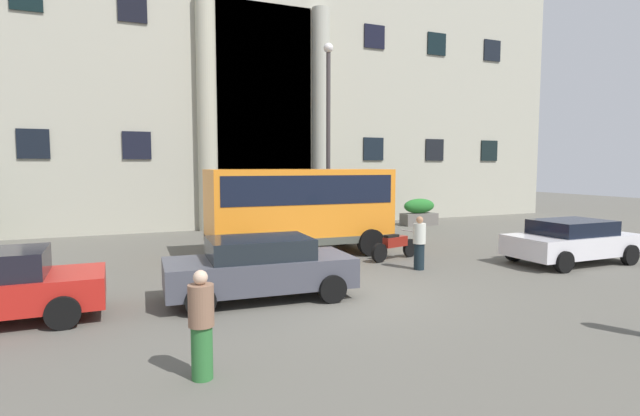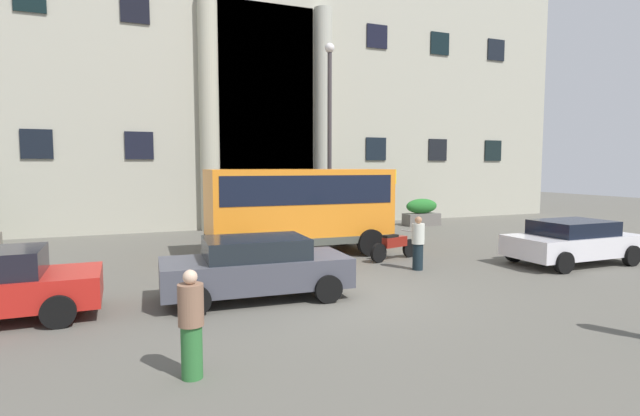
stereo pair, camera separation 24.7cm
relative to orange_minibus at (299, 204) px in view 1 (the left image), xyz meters
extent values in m
cube|color=#5A574F|center=(-0.81, -5.50, -1.77)|extent=(80.00, 64.00, 0.12)
cube|color=#ADAB99|center=(-0.81, 12.00, 7.12)|extent=(39.34, 9.00, 17.65)
cube|color=black|center=(1.10, 7.56, 3.64)|extent=(4.75, 0.12, 10.70)
cylinder|color=#B2AF98|center=(-1.72, 7.25, 3.64)|extent=(0.89, 0.89, 10.70)
cylinder|color=#ACAC9D|center=(3.92, 7.25, 3.64)|extent=(0.89, 0.89, 10.70)
cube|color=black|center=(-8.68, 7.46, 2.17)|extent=(1.19, 0.08, 1.20)
cube|color=black|center=(-4.74, 7.46, 2.17)|extent=(1.19, 0.08, 1.20)
cube|color=black|center=(7.06, 7.46, 2.17)|extent=(1.19, 0.08, 1.20)
cube|color=black|center=(10.99, 7.46, 2.17)|extent=(1.19, 0.08, 1.20)
cube|color=black|center=(14.92, 7.46, 2.17)|extent=(1.19, 0.08, 1.20)
cube|color=black|center=(-4.74, 7.46, 8.00)|extent=(1.19, 0.08, 1.20)
cube|color=black|center=(7.06, 7.46, 8.00)|extent=(1.19, 0.08, 1.20)
cube|color=black|center=(10.99, 7.46, 8.00)|extent=(1.19, 0.08, 1.20)
cube|color=black|center=(14.92, 7.46, 8.00)|extent=(1.19, 0.08, 1.20)
cube|color=orange|center=(-0.01, 0.00, -0.04)|extent=(6.14, 2.65, 2.43)
cube|color=black|center=(-0.01, 0.00, 0.53)|extent=(5.77, 2.67, 0.92)
cube|color=black|center=(2.95, -0.11, 0.32)|extent=(0.14, 2.03, 1.15)
cube|color=#484C43|center=(-0.01, 0.00, -1.14)|extent=(6.14, 2.69, 0.24)
cylinder|color=black|center=(2.15, 1.13, -1.26)|extent=(0.91, 0.31, 0.90)
cylinder|color=black|center=(2.06, -1.29, -1.26)|extent=(0.91, 0.31, 0.90)
cylinder|color=black|center=(-2.08, 1.29, -1.26)|extent=(0.91, 0.31, 0.90)
cylinder|color=black|center=(-2.17, -1.13, -1.26)|extent=(0.91, 0.31, 0.90)
cylinder|color=olive|center=(4.84, 2.11, -0.31)|extent=(0.08, 0.08, 2.79)
cube|color=yellow|center=(4.84, 2.08, 0.83)|extent=(0.44, 0.03, 0.60)
cube|color=gray|center=(5.33, 5.00, -1.47)|extent=(1.98, 0.94, 0.48)
ellipsoid|color=#326E34|center=(5.33, 5.00, -0.69)|extent=(1.90, 0.84, 1.08)
cube|color=#66615C|center=(8.43, 5.17, -1.41)|extent=(1.82, 0.78, 0.60)
ellipsoid|color=#256E29|center=(8.43, 5.17, -0.74)|extent=(1.75, 0.70, 0.74)
cylinder|color=black|center=(-6.71, -3.76, -1.40)|extent=(0.62, 0.20, 0.62)
cylinder|color=black|center=(-6.72, -5.49, -1.40)|extent=(0.62, 0.20, 0.62)
cube|color=silver|center=(7.16, -4.77, -1.13)|extent=(4.06, 1.85, 0.63)
cube|color=black|center=(7.16, -4.77, -0.59)|extent=(2.20, 1.63, 0.44)
cylinder|color=black|center=(8.54, -3.85, -1.40)|extent=(0.62, 0.20, 0.62)
cylinder|color=black|center=(8.54, -5.70, -1.40)|extent=(0.62, 0.20, 0.62)
cylinder|color=black|center=(5.78, -3.85, -1.40)|extent=(0.62, 0.20, 0.62)
cylinder|color=black|center=(5.78, -5.69, -1.40)|extent=(0.62, 0.20, 0.62)
cube|color=#444550|center=(-2.81, -4.89, -1.11)|extent=(4.25, 2.00, 0.66)
cube|color=black|center=(-2.81, -4.89, -0.55)|extent=(2.33, 1.68, 0.46)
cylinder|color=black|center=(-1.34, -4.08, -1.40)|extent=(0.63, 0.23, 0.62)
cylinder|color=black|center=(-1.44, -5.85, -1.40)|extent=(0.63, 0.23, 0.62)
cylinder|color=black|center=(-4.17, -3.93, -1.40)|extent=(0.63, 0.23, 0.62)
cylinder|color=black|center=(-4.27, -5.70, -1.40)|extent=(0.63, 0.23, 0.62)
cylinder|color=black|center=(3.15, -1.97, -1.41)|extent=(0.60, 0.26, 0.60)
cylinder|color=black|center=(1.76, -2.38, -1.41)|extent=(0.61, 0.28, 0.60)
cube|color=maroon|center=(2.46, -2.18, -1.13)|extent=(0.96, 0.49, 0.32)
cube|color=black|center=(2.28, -2.23, -0.95)|extent=(0.56, 0.34, 0.12)
cylinder|color=#A5A5A8|center=(3.04, -2.01, -0.83)|extent=(0.18, 0.54, 0.03)
cylinder|color=black|center=(2.29, -3.73, -1.33)|extent=(0.30, 0.30, 0.76)
cylinder|color=silver|center=(2.29, -3.73, -0.66)|extent=(0.36, 0.36, 0.59)
sphere|color=#A2704F|center=(2.29, -3.73, -0.26)|extent=(0.20, 0.20, 0.20)
cylinder|color=#2C6D33|center=(-4.73, -8.62, -1.33)|extent=(0.30, 0.30, 0.77)
cylinder|color=#84604A|center=(-4.73, -8.62, -0.65)|extent=(0.36, 0.36, 0.59)
sphere|color=beige|center=(-4.73, -8.62, -0.25)|extent=(0.20, 0.20, 0.20)
cylinder|color=#3B3538|center=(2.64, 3.48, 2.13)|extent=(0.18, 0.18, 7.68)
sphere|color=white|center=(2.64, 3.48, 6.15)|extent=(0.40, 0.40, 0.40)
camera|label=1|loc=(-5.82, -15.39, 1.30)|focal=27.37mm
camera|label=2|loc=(-5.59, -15.48, 1.30)|focal=27.37mm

